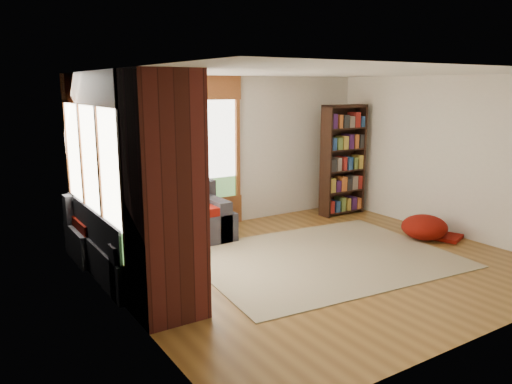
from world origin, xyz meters
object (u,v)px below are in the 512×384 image
sectional_sofa (141,234)px  area_rug (322,257)px  pouf (424,226)px  dog_tan (160,199)px  brick_chimney (164,197)px  bookshelf (343,160)px  dog_brindle (128,216)px

sectional_sofa → area_rug: 2.66m
area_rug → pouf: 2.00m
area_rug → dog_tan: bearing=140.4°
brick_chimney → dog_tan: 2.19m
brick_chimney → sectional_sofa: (0.45, 2.05, -1.00)m
bookshelf → pouf: (0.02, -1.95, -0.84)m
area_rug → dog_brindle: 2.79m
pouf → sectional_sofa: bearing=156.9°
brick_chimney → dog_brindle: size_ratio=2.80×
brick_chimney → area_rug: size_ratio=0.72×
area_rug → dog_brindle: size_ratio=3.87×
sectional_sofa → dog_tan: bearing=-8.3°
brick_chimney → dog_tan: size_ratio=2.40×
bookshelf → sectional_sofa: bearing=-177.2°
area_rug → dog_brindle: (-2.50, 0.97, 0.76)m
bookshelf → dog_tan: size_ratio=1.93×
pouf → dog_tan: dog_tan is taller
dog_brindle → brick_chimney: bearing=144.0°
bookshelf → dog_brindle: bearing=-169.9°
area_rug → dog_brindle: dog_brindle is taller
bookshelf → area_rug: bearing=-138.0°
brick_chimney → bookshelf: 5.07m
brick_chimney → pouf: (4.56, 0.30, -1.09)m
brick_chimney → sectional_sofa: 2.32m
pouf → dog_tan: size_ratio=0.67×
sectional_sofa → brick_chimney: bearing=-100.9°
area_rug → bookshelf: bookshelf is taller
sectional_sofa → area_rug: size_ratio=0.61×
brick_chimney → dog_brindle: 1.55m
pouf → dog_tan: (-3.81, 1.70, 0.59)m
area_rug → dog_tan: dog_tan is taller
area_rug → brick_chimney: bearing=-169.5°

